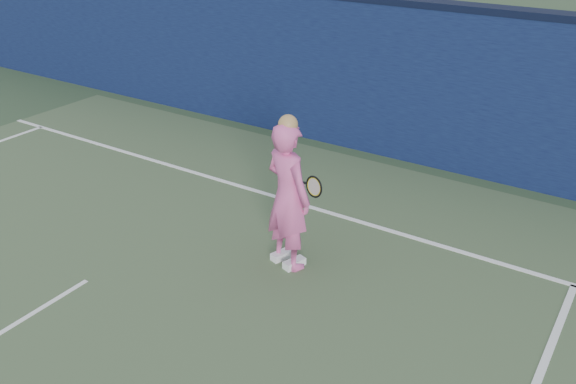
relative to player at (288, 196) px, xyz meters
The scene contains 4 objects.
ground 3.28m from the player, 123.94° to the right, with size 80.00×80.00×0.00m, color #2C4128.
backstop_wall 4.28m from the player, 114.36° to the left, with size 24.00×0.40×2.50m, color #0B1134.
player is the anchor object (origin of this frame).
racket 0.41m from the player, 75.23° to the left, with size 0.46×0.29×0.28m.
Camera 1 is at (5.19, -2.66, 4.10)m, focal length 38.00 mm.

